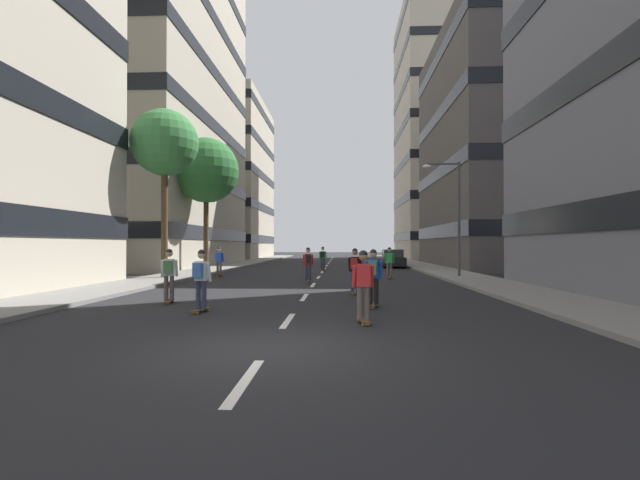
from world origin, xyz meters
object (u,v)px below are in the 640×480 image
object	(u,v)px
skater_1	(323,257)
skater_2	(201,276)
skater_6	(363,283)
skater_7	(373,274)
street_tree_mid	(206,171)
skater_5	(308,262)
skater_4	(219,260)
streetlamp_right	(452,206)
street_tree_near	(165,144)
skater_8	(169,272)
skater_3	(389,261)
skater_0	(355,268)
parked_car_near	(392,259)

from	to	relation	value
skater_1	skater_2	size ratio (longest dim) A/B	1.00
skater_6	skater_7	size ratio (longest dim) A/B	1.00
street_tree_mid	skater_7	world-z (taller)	street_tree_mid
skater_5	skater_4	bearing A→B (deg)	146.85
streetlamp_right	skater_4	bearing A→B (deg)	176.93
street_tree_mid	street_tree_near	bearing A→B (deg)	-90.00
streetlamp_right	skater_1	distance (m)	10.67
skater_1	skater_4	distance (m)	8.45
skater_6	skater_8	distance (m)	7.05
skater_3	skater_7	bearing A→B (deg)	-98.45
streetlamp_right	skater_6	bearing A→B (deg)	-111.26
skater_0	skater_3	distance (m)	8.27
skater_6	skater_7	bearing A→B (deg)	81.10
streetlamp_right	skater_1	world-z (taller)	streetlamp_right
street_tree_mid	skater_0	size ratio (longest dim) A/B	5.30
skater_1	skater_4	bearing A→B (deg)	-135.06
streetlamp_right	skater_1	size ratio (longest dim) A/B	3.65
street_tree_near	streetlamp_right	bearing A→B (deg)	6.30
skater_7	skater_8	size ratio (longest dim) A/B	1.00
parked_car_near	skater_7	size ratio (longest dim) A/B	2.47
street_tree_mid	skater_6	xyz separation A→B (m)	(10.23, -20.65, -6.24)
street_tree_mid	skater_6	size ratio (longest dim) A/B	5.30
parked_car_near	skater_2	bearing A→B (deg)	-107.94
street_tree_near	street_tree_mid	xyz separation A→B (m)	(0.00, 7.52, -0.24)
skater_0	skater_7	world-z (taller)	same
parked_car_near	streetlamp_right	world-z (taller)	streetlamp_right
skater_1	skater_6	xyz separation A→B (m)	(1.90, -21.60, -0.03)
skater_6	skater_7	world-z (taller)	same
skater_7	skater_8	world-z (taller)	same
parked_car_near	skater_2	xyz separation A→B (m)	(-8.25, -25.49, 0.32)
skater_6	skater_1	bearing A→B (deg)	95.02
skater_0	skater_2	xyz separation A→B (m)	(-4.48, -4.91, 0.00)
skater_1	skater_8	size ratio (longest dim) A/B	1.00
skater_0	street_tree_mid	bearing A→B (deg)	125.69
streetlamp_right	skater_8	bearing A→B (deg)	-136.20
street_tree_mid	streetlamp_right	world-z (taller)	street_tree_mid
skater_7	parked_car_near	bearing A→B (deg)	82.21
skater_3	skater_7	distance (m)	11.78
parked_car_near	skater_5	bearing A→B (deg)	-111.69
skater_7	skater_2	bearing A→B (deg)	-165.91
street_tree_near	skater_3	xyz separation A→B (m)	(12.39, 1.29, -6.47)
parked_car_near	skater_4	distance (m)	16.28
skater_1	skater_2	xyz separation A→B (m)	(-2.60, -20.07, 0.00)
street_tree_near	skater_5	xyz separation A→B (m)	(7.99, -1.18, -6.44)
skater_4	skater_8	distance (m)	12.32
skater_3	skater_6	world-z (taller)	same
street_tree_mid	skater_8	distance (m)	18.75
skater_2	skater_4	size ratio (longest dim) A/B	1.00
skater_1	skater_5	bearing A→B (deg)	-92.04
skater_5	skater_6	bearing A→B (deg)	-79.38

